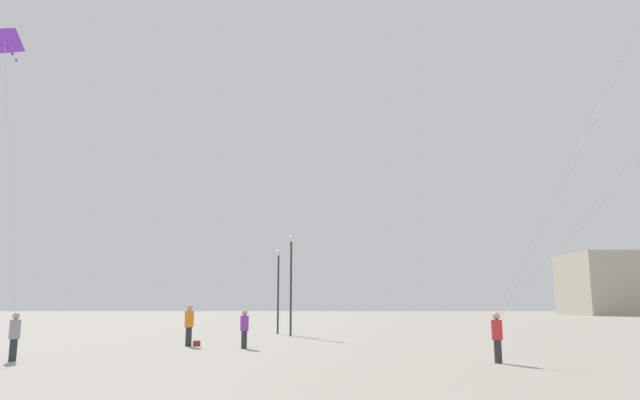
{
  "coord_description": "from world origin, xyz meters",
  "views": [
    {
      "loc": [
        -0.72,
        -4.1,
        1.85
      ],
      "look_at": [
        0.0,
        20.26,
        6.2
      ],
      "focal_mm": 32.7,
      "sensor_mm": 36.0,
      "label": 1
    }
  ],
  "objects": [
    {
      "name": "person_in_orange",
      "position": [
        -5.77,
        22.51,
        0.99
      ],
      "size": [
        0.39,
        0.39,
        1.81
      ],
      "rotation": [
        0.0,
        0.0,
        4.59
      ],
      "color": "#2D2D33",
      "rests_on": "ground_plane"
    },
    {
      "name": "person_in_red",
      "position": [
        5.48,
        14.7,
        0.87
      ],
      "size": [
        0.34,
        0.34,
        1.58
      ],
      "rotation": [
        0.0,
        0.0,
        1.59
      ],
      "color": "#2D2D33",
      "rests_on": "ground_plane"
    },
    {
      "name": "person_in_grey",
      "position": [
        -10.18,
        15.77,
        0.86
      ],
      "size": [
        0.34,
        0.34,
        1.57
      ],
      "rotation": [
        0.0,
        0.0,
        5.54
      ],
      "color": "#2D2D33",
      "rests_on": "ground_plane"
    },
    {
      "name": "person_in_purple",
      "position": [
        -3.17,
        21.07,
        0.88
      ],
      "size": [
        0.35,
        0.35,
        1.6
      ],
      "rotation": [
        0.0,
        0.0,
        4.71
      ],
      "color": "#2D2D33",
      "rests_on": "ground_plane"
    },
    {
      "name": "kite_violet_delta",
      "position": [
        -11.42,
        15.73,
        10.94
      ],
      "size": [
        1.8,
        1.45,
        10.16
      ],
      "color": "purple"
    },
    {
      "name": "building_left_hall",
      "position": [
        53.0,
        93.28,
        5.14
      ],
      "size": [
        17.42,
        14.13,
        10.28
      ],
      "color": "#B2A893",
      "rests_on": "ground_plane"
    },
    {
      "name": "lamppost_east",
      "position": [
        -1.41,
        30.71,
        3.85
      ],
      "size": [
        0.36,
        0.36,
        5.87
      ],
      "color": "#2D2D30",
      "rests_on": "ground_plane"
    },
    {
      "name": "lamppost_west",
      "position": [
        -2.28,
        33.42,
        3.51
      ],
      "size": [
        0.36,
        0.36,
        5.27
      ],
      "color": "#2D2D30",
      "rests_on": "ground_plane"
    },
    {
      "name": "handbag_beside_flyer",
      "position": [
        -5.42,
        22.61,
        0.12
      ],
      "size": [
        0.34,
        0.21,
        0.24
      ],
      "primitive_type": "cube",
      "rotation": [
        0.0,
        0.0,
        3.36
      ],
      "color": "maroon",
      "rests_on": "ground_plane"
    }
  ]
}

